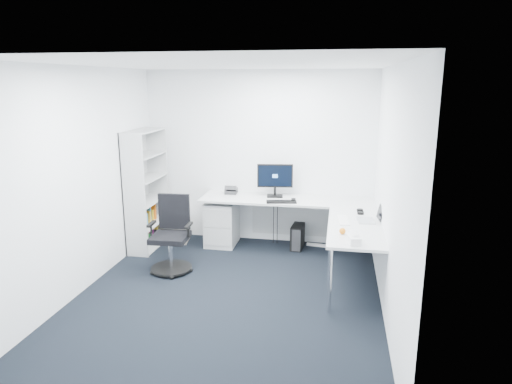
% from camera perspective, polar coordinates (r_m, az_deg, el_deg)
% --- Properties ---
extents(ground, '(4.20, 4.20, 0.00)m').
position_cam_1_polar(ground, '(5.64, -3.52, -12.88)').
color(ground, black).
extents(ceiling, '(4.20, 4.20, 0.00)m').
position_cam_1_polar(ceiling, '(5.05, -3.98, 15.68)').
color(ceiling, white).
extents(wall_back, '(3.60, 0.02, 2.70)m').
position_cam_1_polar(wall_back, '(7.20, 0.34, 4.32)').
color(wall_back, white).
rests_on(wall_back, ground).
extents(wall_front, '(3.60, 0.02, 2.70)m').
position_cam_1_polar(wall_front, '(3.27, -12.79, -7.64)').
color(wall_front, white).
rests_on(wall_front, ground).
extents(wall_left, '(0.02, 4.20, 2.70)m').
position_cam_1_polar(wall_left, '(5.88, -21.01, 1.27)').
color(wall_left, white).
rests_on(wall_left, ground).
extents(wall_right, '(0.02, 4.20, 2.70)m').
position_cam_1_polar(wall_right, '(5.06, 16.44, -0.27)').
color(wall_right, white).
rests_on(wall_right, ground).
extents(l_desk, '(2.71, 1.52, 0.79)m').
position_cam_1_polar(l_desk, '(6.68, 3.94, -4.90)').
color(l_desk, silver).
rests_on(l_desk, ground).
extents(drawer_pedestal, '(0.45, 0.57, 0.70)m').
position_cam_1_polar(drawer_pedestal, '(7.22, -4.29, -3.86)').
color(drawer_pedestal, silver).
rests_on(drawer_pedestal, ground).
extents(bookshelf, '(0.35, 0.91, 1.82)m').
position_cam_1_polar(bookshelf, '(7.14, -13.54, 0.28)').
color(bookshelf, '#B5B7B7').
rests_on(bookshelf, ground).
extents(task_chair, '(0.61, 0.61, 1.03)m').
position_cam_1_polar(task_chair, '(6.23, -10.71, -5.34)').
color(task_chair, black).
rests_on(task_chair, ground).
extents(black_pc_tower, '(0.20, 0.39, 0.37)m').
position_cam_1_polar(black_pc_tower, '(7.10, 5.21, -5.58)').
color(black_pc_tower, black).
rests_on(black_pc_tower, ground).
extents(beige_pc_tower, '(0.24, 0.42, 0.38)m').
position_cam_1_polar(beige_pc_tower, '(7.47, -9.18, -4.67)').
color(beige_pc_tower, '#BFB4A2').
rests_on(beige_pc_tower, ground).
extents(power_strip, '(0.32, 0.09, 0.04)m').
position_cam_1_polar(power_strip, '(7.27, 7.62, -6.58)').
color(power_strip, white).
rests_on(power_strip, ground).
extents(monitor, '(0.56, 0.25, 0.52)m').
position_cam_1_polar(monitor, '(6.96, 2.39, 1.50)').
color(monitor, black).
rests_on(monitor, l_desk).
extents(black_keyboard, '(0.46, 0.23, 0.02)m').
position_cam_1_polar(black_keyboard, '(6.69, 3.19, -1.22)').
color(black_keyboard, black).
rests_on(black_keyboard, l_desk).
extents(mouse, '(0.08, 0.11, 0.03)m').
position_cam_1_polar(mouse, '(6.78, 4.70, -0.99)').
color(mouse, black).
rests_on(mouse, l_desk).
extents(desk_phone, '(0.19, 0.19, 0.13)m').
position_cam_1_polar(desk_phone, '(7.20, -3.12, 0.31)').
color(desk_phone, '#28292B').
rests_on(desk_phone, l_desk).
extents(laptop, '(0.34, 0.33, 0.22)m').
position_cam_1_polar(laptop, '(5.94, 13.59, -2.56)').
color(laptop, silver).
rests_on(laptop, l_desk).
extents(white_keyboard, '(0.17, 0.45, 0.01)m').
position_cam_1_polar(white_keyboard, '(5.92, 10.86, -3.49)').
color(white_keyboard, white).
rests_on(white_keyboard, l_desk).
extents(headphones, '(0.13, 0.21, 0.05)m').
position_cam_1_polar(headphones, '(6.31, 12.90, -2.31)').
color(headphones, black).
rests_on(headphones, l_desk).
extents(orange_fruit, '(0.07, 0.07, 0.07)m').
position_cam_1_polar(orange_fruit, '(5.40, 10.76, -4.82)').
color(orange_fruit, orange).
rests_on(orange_fruit, l_desk).
extents(tissue_box, '(0.17, 0.25, 0.08)m').
position_cam_1_polar(tissue_box, '(5.14, 12.10, -5.80)').
color(tissue_box, white).
rests_on(tissue_box, l_desk).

